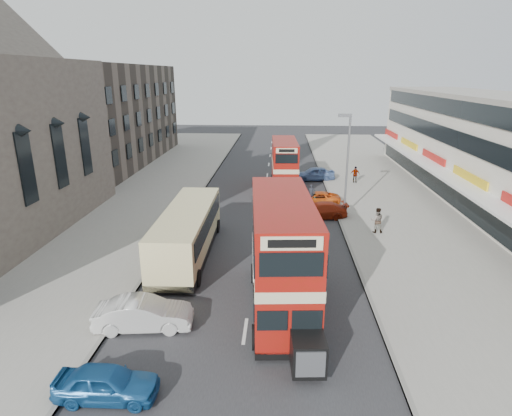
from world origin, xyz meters
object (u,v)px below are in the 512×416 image
at_px(bus_second, 284,165).
at_px(car_left_front, 144,314).
at_px(street_lamp, 347,158).
at_px(coach, 188,231).
at_px(cyclist, 311,199).
at_px(pedestrian_far, 355,174).
at_px(bus_main, 282,255).
at_px(car_right_b, 317,198).
at_px(car_right_a, 320,210).
at_px(car_right_c, 314,174).
at_px(car_left_near, 107,383).
at_px(pedestrian_near, 377,220).

xyz_separation_m(bus_second, car_left_front, (-6.41, -24.30, -1.74)).
relative_size(street_lamp, coach, 0.77).
bearing_deg(cyclist, street_lamp, -52.69).
distance_m(pedestrian_far, cyclist, 9.45).
xyz_separation_m(bus_main, car_right_b, (3.08, 17.25, -2.27)).
distance_m(car_right_b, pedestrian_far, 8.87).
relative_size(car_right_a, car_right_c, 1.00).
bearing_deg(car_left_near, bus_second, -13.42).
bearing_deg(pedestrian_far, street_lamp, -105.00).
bearing_deg(car_left_front, car_right_b, -32.04).
relative_size(car_left_near, car_right_b, 0.90).
bearing_deg(bus_main, street_lamp, -113.73).
distance_m(car_left_near, car_left_front, 4.28).
bearing_deg(car_left_near, cyclist, -21.40).
xyz_separation_m(car_left_front, car_right_a, (9.19, 15.69, -0.08)).
bearing_deg(bus_second, street_lamp, 117.05).
distance_m(car_right_b, pedestrian_near, 7.86).
height_order(bus_second, car_left_front, bus_second).
distance_m(car_left_front, cyclist, 20.81).
bearing_deg(bus_main, bus_second, -95.00).
xyz_separation_m(bus_second, coach, (-6.10, -16.31, -0.80)).
relative_size(bus_main, bus_second, 1.16).
bearing_deg(car_right_c, car_left_front, -26.39).
xyz_separation_m(car_left_near, pedestrian_near, (12.87, 16.61, 0.46)).
xyz_separation_m(street_lamp, bus_second, (-4.67, 8.30, -2.34)).
height_order(bus_second, car_right_c, bus_second).
bearing_deg(coach, car_right_a, 40.05).
relative_size(car_left_near, car_right_a, 0.84).
height_order(car_right_c, cyclist, cyclist).
bearing_deg(car_left_front, car_left_near, 174.19).
height_order(car_right_a, pedestrian_far, pedestrian_far).
height_order(car_left_front, pedestrian_far, pedestrian_far).
relative_size(coach, car_left_front, 2.45).
xyz_separation_m(car_right_b, pedestrian_near, (3.67, -6.93, 0.52)).
relative_size(bus_second, car_right_a, 1.96).
xyz_separation_m(street_lamp, car_right_a, (-1.89, -0.31, -4.16)).
distance_m(street_lamp, car_left_front, 19.88).
relative_size(car_left_near, cyclist, 1.93).
relative_size(bus_second, car_left_front, 1.96).
bearing_deg(cyclist, car_left_near, -112.31).
xyz_separation_m(pedestrian_near, cyclist, (-4.18, 6.57, -0.45)).
distance_m(bus_main, car_right_c, 26.29).
relative_size(car_left_front, car_right_b, 1.07).
relative_size(bus_main, car_right_b, 2.43).
distance_m(street_lamp, pedestrian_far, 11.83).
relative_size(bus_second, coach, 0.80).
bearing_deg(street_lamp, bus_second, 119.36).
height_order(car_left_near, car_left_front, car_left_front).
height_order(bus_main, car_right_b, bus_main).
height_order(street_lamp, car_right_c, street_lamp).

